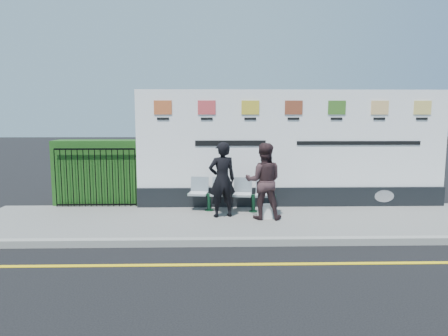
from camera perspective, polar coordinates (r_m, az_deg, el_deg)
name	(u,v)px	position (r m, az deg, el deg)	size (l,w,h in m)	color
ground	(305,264)	(7.00, 11.46, -13.30)	(80.00, 80.00, 0.00)	black
pavement	(280,221)	(9.32, 8.05, -7.55)	(14.00, 3.00, 0.12)	slate
kerb	(293,241)	(7.90, 9.85, -10.29)	(14.00, 0.18, 0.14)	gray
yellow_line	(305,264)	(7.00, 11.46, -13.27)	(14.00, 0.10, 0.01)	yellow
billboard	(292,156)	(10.47, 9.69, 1.65)	(8.00, 0.30, 3.00)	black
hedge	(100,172)	(11.21, -17.25, -0.52)	(2.35, 0.70, 1.70)	#1C4A16
railing	(96,177)	(10.79, -17.88, -1.27)	(2.05, 0.06, 1.54)	black
bench	(231,202)	(9.89, 1.01, -4.90)	(2.10, 0.55, 0.45)	#B6BCC0
woman_left	(222,180)	(9.23, -0.28, -1.68)	(0.64, 0.42, 1.75)	black
woman_right	(264,181)	(9.11, 5.68, -1.87)	(0.85, 0.66, 1.74)	#362325
handbag_brown	(220,188)	(9.85, -0.57, -2.88)	(0.32, 0.14, 0.25)	#321F0E
carrier_bag_white	(265,211)	(9.27, 5.87, -6.18)	(0.33, 0.20, 0.33)	white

